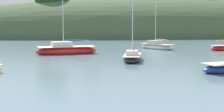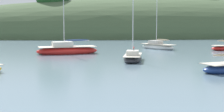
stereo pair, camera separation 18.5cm
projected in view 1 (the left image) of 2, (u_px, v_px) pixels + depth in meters
name	position (u px, v px, depth m)	size (l,w,h in m)	color
far_shoreline_hill	(171.00, 35.00, 92.47)	(150.00, 36.00, 24.25)	#425638
sailboat_orange_cutter	(132.00, 58.00, 34.86)	(3.14, 5.70, 6.70)	#232328
sailboat_grey_yawl	(157.00, 46.00, 49.84)	(4.87, 6.12, 8.68)	white
sailboat_red_portside	(66.00, 50.00, 42.45)	(8.07, 3.92, 9.06)	red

